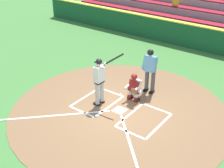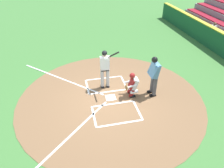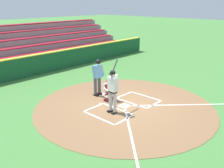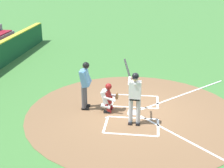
% 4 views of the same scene
% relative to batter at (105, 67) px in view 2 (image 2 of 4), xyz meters
% --- Properties ---
extents(ground_plane, '(120.00, 120.00, 0.00)m').
position_rel_batter_xyz_m(ground_plane, '(-0.85, -0.06, -1.10)').
color(ground_plane, '#427A38').
extents(dirt_circle, '(8.00, 8.00, 0.01)m').
position_rel_batter_xyz_m(dirt_circle, '(-0.85, -0.06, -1.09)').
color(dirt_circle, brown).
rests_on(dirt_circle, ground).
extents(home_plate_and_chalk, '(7.93, 4.91, 0.01)m').
position_rel_batter_xyz_m(home_plate_and_chalk, '(-0.85, 0.82, -1.08)').
color(home_plate_and_chalk, white).
rests_on(home_plate_and_chalk, dirt_circle).
extents(batter, '(0.96, 0.67, 2.13)m').
position_rel_batter_xyz_m(batter, '(0.00, 0.00, 0.00)').
color(batter, '#BCBCBC').
rests_on(batter, ground).
extents(catcher, '(0.59, 0.64, 1.13)m').
position_rel_batter_xyz_m(catcher, '(-0.86, -1.02, -0.51)').
color(catcher, black).
rests_on(catcher, ground).
extents(plate_umpire, '(0.59, 0.42, 1.86)m').
position_rel_batter_xyz_m(plate_umpire, '(-1.00, -1.91, -0.02)').
color(plate_umpire, '#4C4C51').
rests_on(plate_umpire, ground).
extents(baseball, '(0.07, 0.07, 0.07)m').
position_rel_batter_xyz_m(baseball, '(-0.23, -1.02, -1.06)').
color(baseball, white).
rests_on(baseball, ground).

